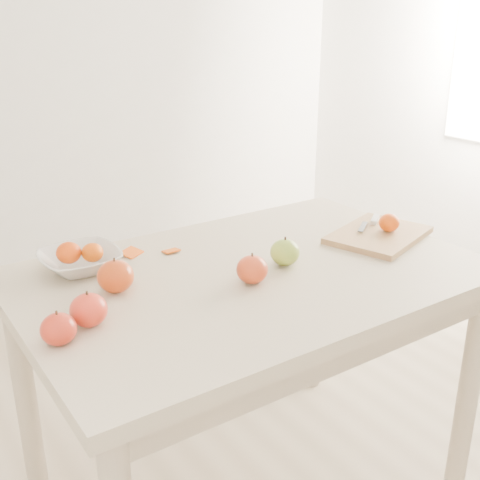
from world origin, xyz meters
TOP-DOWN VIEW (x-y plane):
  - table at (0.00, 0.00)m, footprint 1.20×0.80m
  - cutting_board at (0.46, -0.02)m, footprint 0.36×0.31m
  - board_tangerine at (0.49, -0.03)m, footprint 0.06×0.06m
  - fruit_bowl at (-0.37, 0.25)m, footprint 0.21×0.21m
  - bowl_tangerine_near at (-0.40, 0.26)m, footprint 0.06×0.06m
  - bowl_tangerine_far at (-0.34, 0.24)m, footprint 0.06×0.06m
  - orange_peel_a at (-0.22, 0.28)m, footprint 0.07×0.07m
  - orange_peel_b at (-0.11, 0.23)m, footprint 0.05×0.04m
  - paring_knife at (0.51, 0.05)m, footprint 0.16×0.09m
  - apple_green at (0.10, -0.02)m, footprint 0.08×0.08m
  - apple_red_b at (-0.46, -0.05)m, footprint 0.08×0.08m
  - apple_red_d at (-0.54, -0.09)m, footprint 0.07×0.07m
  - apple_red_a at (-0.34, 0.08)m, footprint 0.09×0.09m
  - apple_red_e at (-0.04, -0.06)m, footprint 0.08×0.08m

SIDE VIEW (x-z plane):
  - table at x=0.00m, z-range 0.28..1.03m
  - orange_peel_a at x=-0.22m, z-range 0.75..0.76m
  - orange_peel_b at x=-0.11m, z-range 0.75..0.76m
  - cutting_board at x=0.46m, z-range 0.75..0.77m
  - paring_knife at x=0.51m, z-range 0.77..0.78m
  - fruit_bowl at x=-0.37m, z-range 0.75..0.80m
  - apple_red_d at x=-0.54m, z-range 0.75..0.82m
  - apple_green at x=0.10m, z-range 0.75..0.82m
  - apple_red_e at x=-0.04m, z-range 0.75..0.82m
  - apple_red_b at x=-0.46m, z-range 0.75..0.82m
  - apple_red_a at x=-0.34m, z-range 0.75..0.83m
  - board_tangerine at x=0.49m, z-range 0.77..0.82m
  - bowl_tangerine_far at x=-0.34m, z-range 0.77..0.82m
  - bowl_tangerine_near at x=-0.40m, z-range 0.77..0.83m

